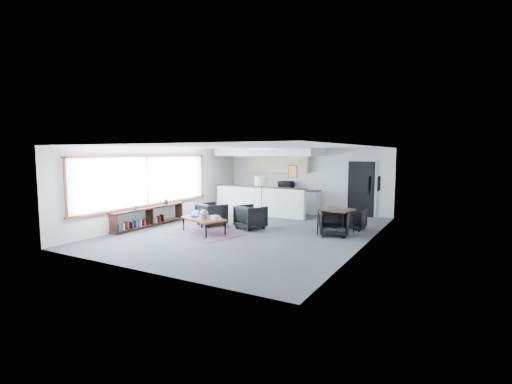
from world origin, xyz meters
The scene contains 21 objects.
room centered at (0.00, 0.00, 1.30)m, with size 7.02×9.02×2.62m.
window centered at (-3.46, -0.90, 1.46)m, with size 0.10×5.95×1.66m.
console centered at (-3.30, -1.05, 0.33)m, with size 0.35×3.00×0.80m.
kitchenette centered at (-1.20, 3.71, 1.38)m, with size 4.20×1.96×2.60m.
doorway centered at (2.30, 4.42, 1.07)m, with size 1.10×0.12×2.15m.
track_light centered at (-0.59, 2.20, 2.53)m, with size 1.60×0.07×0.15m.
wall_art_lower centered at (3.47, 0.40, 1.55)m, with size 0.03×0.38×0.48m.
wall_art_upper centered at (3.47, 1.70, 1.50)m, with size 0.03×0.34×0.44m.
kilim_rug centered at (-1.10, -0.96, 0.01)m, with size 2.53×2.02×0.01m.
coffee_table centered at (-1.10, -0.96, 0.43)m, with size 1.60×1.22×0.46m.
laptop centered at (-1.51, -0.91, 0.53)m, with size 0.31×0.25×0.21m.
ceramic_pot centered at (-1.12, -0.91, 0.59)m, with size 0.26×0.26×0.26m.
book_stack centered at (-0.72, -0.87, 0.51)m, with size 0.36×0.33×0.09m.
coaster centered at (-1.07, -1.13, 0.47)m, with size 0.13×0.13×0.01m.
armchair_left centered at (-1.60, 0.14, 0.42)m, with size 0.81×0.76×0.83m, color black.
armchair_right centered at (-0.20, 0.32, 0.41)m, with size 0.81×0.75×0.83m, color black.
floor_lamp centered at (-0.34, 1.30, 1.40)m, with size 0.60×0.60×1.61m.
dining_table centered at (2.43, 0.85, 0.69)m, with size 1.00×1.00×0.75m.
dining_chair_near centered at (2.42, 0.64, 0.35)m, with size 0.69×0.64×0.71m, color black.
dining_chair_far centered at (2.70, 1.84, 0.30)m, with size 0.59×0.55×0.60m, color black.
microwave centered at (-0.73, 4.15, 1.13)m, with size 0.58×0.32×0.39m, color black.
Camera 1 is at (5.68, -9.80, 2.41)m, focal length 26.00 mm.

